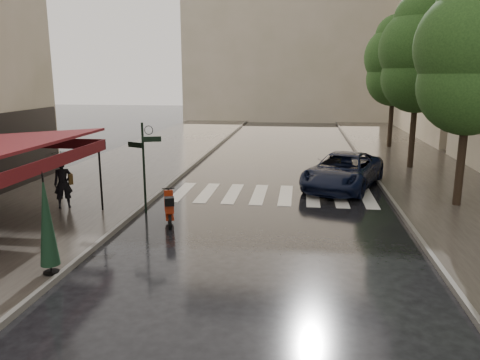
% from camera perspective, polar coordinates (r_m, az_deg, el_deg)
% --- Properties ---
extents(ground, '(120.00, 120.00, 0.00)m').
position_cam_1_polar(ground, '(13.41, -10.60, -7.75)').
color(ground, black).
rests_on(ground, ground).
extents(sidewalk_near, '(6.00, 60.00, 0.12)m').
position_cam_1_polar(sidewalk_near, '(25.81, -11.98, 2.19)').
color(sidewalk_near, '#38332D').
rests_on(sidewalk_near, ground).
extents(sidewalk_far, '(5.50, 60.00, 0.12)m').
position_cam_1_polar(sidewalk_far, '(25.15, 21.65, 1.29)').
color(sidewalk_far, '#38332D').
rests_on(sidewalk_far, ground).
extents(curb_near, '(0.12, 60.00, 0.16)m').
position_cam_1_polar(curb_near, '(24.97, -5.36, 2.10)').
color(curb_near, '#595651').
rests_on(curb_near, ground).
extents(curb_far, '(0.12, 60.00, 0.16)m').
position_cam_1_polar(curb_far, '(24.60, 15.32, 1.54)').
color(curb_far, '#595651').
rests_on(curb_far, ground).
extents(crosswalk, '(7.85, 3.20, 0.01)m').
position_cam_1_polar(crosswalk, '(18.55, 3.97, -1.80)').
color(crosswalk, silver).
rests_on(crosswalk, ground).
extents(signpost, '(1.17, 0.29, 3.10)m').
position_cam_1_polar(signpost, '(16.06, -11.65, 2.37)').
color(signpost, black).
rests_on(signpost, ground).
extents(haussmann_far, '(8.00, 16.00, 18.50)m').
position_cam_1_polar(haussmann_far, '(40.20, 26.87, 17.97)').
color(haussmann_far, tan).
rests_on(haussmann_far, ground).
extents(backdrop_building, '(22.00, 6.00, 20.00)m').
position_cam_1_polar(backdrop_building, '(50.23, 6.58, 18.72)').
color(backdrop_building, tan).
rests_on(backdrop_building, ground).
extents(tree_near, '(3.80, 3.80, 7.99)m').
position_cam_1_polar(tree_near, '(17.84, 26.45, 13.61)').
color(tree_near, black).
rests_on(tree_near, sidewalk_far).
extents(tree_mid, '(3.80, 3.80, 8.34)m').
position_cam_1_polar(tree_mid, '(24.57, 20.98, 14.11)').
color(tree_mid, black).
rests_on(tree_mid, sidewalk_far).
extents(tree_far, '(3.80, 3.80, 8.16)m').
position_cam_1_polar(tree_far, '(31.46, 18.36, 13.55)').
color(tree_far, black).
rests_on(tree_far, sidewalk_far).
extents(pedestrian_with_umbrella, '(1.41, 1.41, 2.47)m').
position_cam_1_polar(pedestrian_with_umbrella, '(17.09, -20.94, 2.18)').
color(pedestrian_with_umbrella, black).
rests_on(pedestrian_with_umbrella, sidewalk_near).
extents(scooter, '(0.70, 1.52, 1.03)m').
position_cam_1_polar(scooter, '(15.03, -8.62, -3.52)').
color(scooter, black).
rests_on(scooter, ground).
extents(parked_car, '(4.11, 5.79, 1.47)m').
position_cam_1_polar(parked_car, '(19.94, 12.47, 1.10)').
color(parked_car, black).
rests_on(parked_car, ground).
extents(parasol_back, '(0.44, 0.44, 2.38)m').
position_cam_1_polar(parasol_back, '(11.52, -22.51, -4.62)').
color(parasol_back, black).
rests_on(parasol_back, sidewalk_near).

